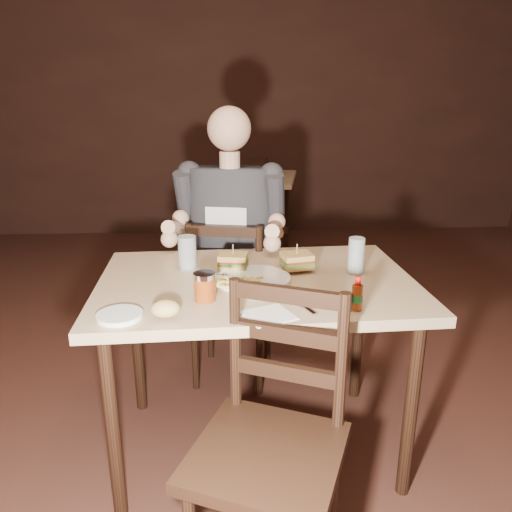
{
  "coord_description": "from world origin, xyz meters",
  "views": [
    {
      "loc": [
        -0.24,
        -1.89,
        1.46
      ],
      "look_at": [
        -0.13,
        -0.02,
        0.85
      ],
      "focal_mm": 35.0,
      "sensor_mm": 36.0,
      "label": 1
    }
  ],
  "objects": [
    {
      "name": "dinner_plate",
      "position": [
        -0.15,
        -0.1,
        0.78
      ],
      "size": [
        0.29,
        0.29,
        0.02
      ],
      "primitive_type": "cylinder",
      "rotation": [
        0.0,
        0.0,
        0.04
      ],
      "color": "white",
      "rests_on": "main_table"
    },
    {
      "name": "knife",
      "position": [
        -0.01,
        -0.31,
        0.78
      ],
      "size": [
        0.1,
        0.22,
        0.01
      ],
      "primitive_type": "cube",
      "rotation": [
        0.0,
        0.0,
        0.38
      ],
      "color": "silver",
      "rests_on": "napkin"
    },
    {
      "name": "chair_far",
      "position": [
        -0.22,
        0.51,
        0.44
      ],
      "size": [
        0.49,
        0.52,
        0.89
      ],
      "primitive_type": null,
      "rotation": [
        0.0,
        0.0,
        2.94
      ],
      "color": "black",
      "rests_on": "ground"
    },
    {
      "name": "room_shell",
      "position": [
        0.0,
        0.0,
        1.4
      ],
      "size": [
        7.0,
        7.0,
        7.0
      ],
      "color": "black",
      "rests_on": "ground"
    },
    {
      "name": "ketchup_dollop",
      "position": [
        0.06,
        0.01,
        0.79
      ],
      "size": [
        0.05,
        0.05,
        0.01
      ],
      "primitive_type": "ellipsoid",
      "rotation": [
        0.0,
        0.0,
        0.04
      ],
      "color": "maroon",
      "rests_on": "dinner_plate"
    },
    {
      "name": "sandwich_left",
      "position": [
        -0.22,
        0.02,
        0.83
      ],
      "size": [
        0.13,
        0.11,
        0.1
      ],
      "primitive_type": null,
      "rotation": [
        0.0,
        0.0,
        -0.18
      ],
      "color": "tan",
      "rests_on": "dinner_plate"
    },
    {
      "name": "chair_near",
      "position": [
        -0.14,
        -0.69,
        0.46
      ],
      "size": [
        0.57,
        0.59,
        0.92
      ],
      "primitive_type": null,
      "rotation": [
        0.0,
        0.0,
        -0.4
      ],
      "color": "black",
      "rests_on": "ground"
    },
    {
      "name": "sandwich_right",
      "position": [
        0.04,
        0.01,
        0.84
      ],
      "size": [
        0.13,
        0.12,
        0.1
      ],
      "primitive_type": null,
      "rotation": [
        0.0,
        0.0,
        0.2
      ],
      "color": "tan",
      "rests_on": "dinner_plate"
    },
    {
      "name": "napkin",
      "position": [
        -0.11,
        -0.41,
        0.77
      ],
      "size": [
        0.2,
        0.19,
        0.0
      ],
      "primitive_type": "cube",
      "rotation": [
        0.0,
        0.0,
        0.41
      ],
      "color": "white",
      "rests_on": "main_table"
    },
    {
      "name": "side_plate",
      "position": [
        -0.59,
        -0.4,
        0.78
      ],
      "size": [
        0.15,
        0.15,
        0.01
      ],
      "primitive_type": "cylinder",
      "rotation": [
        0.0,
        0.0,
        0.04
      ],
      "color": "white",
      "rests_on": "main_table"
    },
    {
      "name": "bg_chair_far",
      "position": [
        -0.04,
        3.05,
        0.44
      ],
      "size": [
        0.45,
        0.49,
        0.88
      ],
      "primitive_type": null,
      "rotation": [
        0.0,
        0.0,
        3.25
      ],
      "color": "black",
      "rests_on": "ground"
    },
    {
      "name": "salt_shaker",
      "position": [
        0.2,
        -0.33,
        0.8
      ],
      "size": [
        0.03,
        0.03,
        0.05
      ],
      "primitive_type": null,
      "rotation": [
        0.0,
        0.0,
        0.04
      ],
      "color": "white",
      "rests_on": "main_table"
    },
    {
      "name": "syrup_dispenser",
      "position": [
        -0.32,
        -0.27,
        0.82
      ],
      "size": [
        0.08,
        0.08,
        0.1
      ],
      "primitive_type": null,
      "rotation": [
        0.0,
        0.0,
        0.04
      ],
      "color": "maroon",
      "rests_on": "main_table"
    },
    {
      "name": "bg_chair_near",
      "position": [
        -0.04,
        1.95,
        0.46
      ],
      "size": [
        0.56,
        0.58,
        0.91
      ],
      "primitive_type": null,
      "rotation": [
        0.0,
        0.0,
        0.36
      ],
      "color": "black",
      "rests_on": "ground"
    },
    {
      "name": "bg_table",
      "position": [
        -0.04,
        2.5,
        0.68
      ],
      "size": [
        0.93,
        0.93,
        0.77
      ],
      "rotation": [
        0.0,
        0.0,
        -0.18
      ],
      "color": "tan",
      "rests_on": "ground"
    },
    {
      "name": "bread_roll",
      "position": [
        -0.44,
        -0.42,
        0.81
      ],
      "size": [
        0.1,
        0.08,
        0.06
      ],
      "primitive_type": "ellipsoid",
      "rotation": [
        0.0,
        0.0,
        0.04
      ],
      "color": "tan",
      "rests_on": "side_plate"
    },
    {
      "name": "main_table",
      "position": [
        -0.13,
        -0.07,
        0.69
      ],
      "size": [
        1.25,
        0.86,
        0.77
      ],
      "rotation": [
        0.0,
        0.0,
        0.04
      ],
      "color": "tan",
      "rests_on": "ground"
    },
    {
      "name": "fries_pile",
      "position": [
        -0.22,
        -0.17,
        0.8
      ],
      "size": [
        0.24,
        0.17,
        0.04
      ],
      "primitive_type": null,
      "rotation": [
        0.0,
        0.0,
        0.04
      ],
      "color": "#E5CC5C",
      "rests_on": "dinner_plate"
    },
    {
      "name": "pepper_shaker",
      "position": [
        0.15,
        -0.39,
        0.8
      ],
      "size": [
        0.04,
        0.04,
        0.06
      ],
      "primitive_type": null,
      "rotation": [
        0.0,
        0.0,
        0.04
      ],
      "color": "#38332D",
      "rests_on": "main_table"
    },
    {
      "name": "diner",
      "position": [
        -0.23,
        0.46,
        0.93
      ],
      "size": [
        0.63,
        0.53,
        0.95
      ],
      "primitive_type": null,
      "rotation": [
        0.0,
        0.0,
        -0.21
      ],
      "color": "#2C2E31",
      "rests_on": "chair_far"
    },
    {
      "name": "glass_left",
      "position": [
        -0.41,
        0.08,
        0.84
      ],
      "size": [
        0.08,
        0.08,
        0.14
      ],
      "primitive_type": "cylinder",
      "rotation": [
        0.0,
        0.0,
        0.04
      ],
      "color": "silver",
      "rests_on": "main_table"
    },
    {
      "name": "hot_sauce",
      "position": [
        0.18,
        -0.38,
        0.83
      ],
      "size": [
        0.04,
        0.04,
        0.12
      ],
      "primitive_type": null,
      "rotation": [
        0.0,
        0.0,
        0.04
      ],
      "color": "maroon",
      "rests_on": "main_table"
    },
    {
      "name": "fork",
      "position": [
        -0.0,
        -0.28,
        0.78
      ],
      "size": [
        0.03,
        0.17,
        0.01
      ],
      "primitive_type": "cube",
      "rotation": [
        0.0,
        0.0,
        0.13
      ],
      "color": "silver",
      "rests_on": "napkin"
    },
    {
      "name": "glass_right",
      "position": [
        0.27,
        -0.02,
        0.84
      ],
      "size": [
        0.07,
        0.07,
        0.15
      ],
      "primitive_type": "cylinder",
      "rotation": [
        0.0,
        0.0,
        0.04
      ],
      "color": "silver",
      "rests_on": "main_table"
    }
  ]
}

